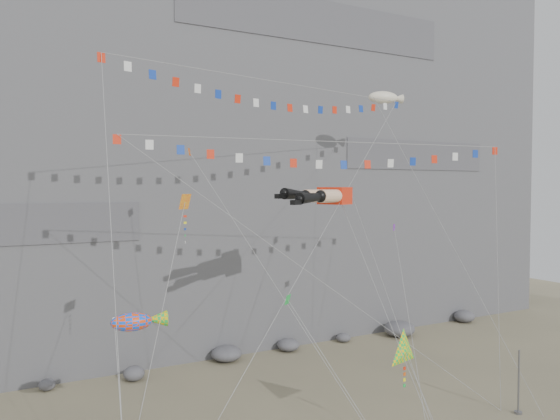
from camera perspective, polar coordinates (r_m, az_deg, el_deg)
name	(u,v)px	position (r m, az deg, el deg)	size (l,w,h in m)	color
cliff	(171,91)	(60.69, -11.34, 12.13)	(80.00, 28.00, 50.00)	slate
talus_boulders	(226,354)	(47.79, -5.62, -14.75)	(60.00, 3.00, 1.20)	#5B5A5F
anchor_pole_right	(519,382)	(40.00, 23.67, -16.13)	(0.12, 0.12, 4.18)	slate
legs_kite	(320,196)	(36.15, 4.25, 1.45)	(6.72, 15.35, 20.01)	red
flag_banner_upper	(282,83)	(38.80, 0.17, 13.13)	(26.46, 16.21, 29.07)	red
flag_banner_lower	(332,142)	(35.25, 5.44, 7.10)	(26.18, 7.05, 20.79)	red
harlequin_kite	(185,203)	(28.19, -9.92, 0.72)	(5.63, 5.47, 15.33)	red
fish_windsock	(132,322)	(28.57, -15.25, -11.26)	(3.47, 7.62, 10.59)	#FC430C
delta_kite	(405,352)	(32.81, 12.94, -14.23)	(3.90, 8.07, 9.44)	yellow
blimp_windsock	(383,98)	(47.74, 10.75, 11.40)	(3.91, 15.75, 26.61)	#EEE3C4
small_kite_a	(193,158)	(36.16, -9.04, 5.38)	(6.44, 15.17, 23.07)	#D85012
small_kite_b	(395,231)	(41.03, 11.90, -2.18)	(7.15, 11.54, 17.26)	purple
small_kite_c	(289,302)	(29.61, 0.97, -9.58)	(3.18, 9.03, 12.23)	green
small_kite_d	(352,196)	(42.04, 7.57, 1.44)	(5.66, 16.27, 21.71)	#F8F314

